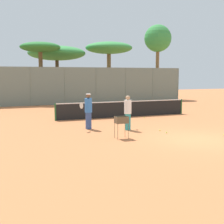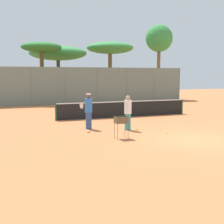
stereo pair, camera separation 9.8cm
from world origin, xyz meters
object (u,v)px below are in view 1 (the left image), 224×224
tennis_net (123,109)px  parked_car (35,96)px  player_white_outfit (88,111)px  player_red_cap (128,112)px  ball_cart (121,122)px

tennis_net → parked_car: size_ratio=2.21×
tennis_net → player_white_outfit: 5.08m
player_red_cap → tennis_net: bearing=10.2°
player_white_outfit → player_red_cap: 2.06m
player_white_outfit → player_red_cap: (1.79, -1.02, -0.05)m
player_white_outfit → ball_cart: size_ratio=1.88×
tennis_net → player_red_cap: (-1.80, -4.60, 0.35)m
player_red_cap → parked_car: (-2.07, 18.05, -0.25)m
parked_car → player_red_cap: bearing=-83.5°
player_white_outfit → parked_car: (-0.28, 17.03, -0.30)m
ball_cart → parked_car: bearing=92.6°
tennis_net → player_red_cap: player_red_cap is taller
ball_cart → player_white_outfit: bearing=102.3°
player_red_cap → parked_car: size_ratio=0.42×
tennis_net → player_red_cap: size_ratio=5.24×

